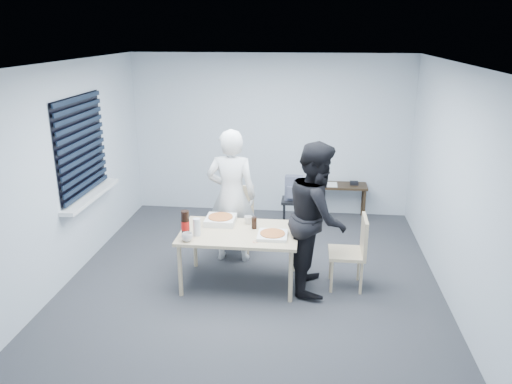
# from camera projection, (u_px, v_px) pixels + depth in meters

# --- Properties ---
(room) EXTENTS (5.00, 5.00, 5.00)m
(room) POSITION_uv_depth(u_px,v_px,m) (84.00, 154.00, 6.31)
(room) COLOR #313136
(room) RESTS_ON ground
(dining_table) EXTENTS (1.39, 0.88, 0.67)m
(dining_table) POSITION_uv_depth(u_px,v_px,m) (239.00, 236.00, 5.90)
(dining_table) COLOR #CDB58E
(dining_table) RESTS_ON ground
(chair_far) EXTENTS (0.42, 0.42, 0.89)m
(chair_far) POSITION_uv_depth(u_px,v_px,m) (238.00, 214.00, 6.91)
(chair_far) COLOR #CDB58E
(chair_far) RESTS_ON ground
(chair_right) EXTENTS (0.42, 0.42, 0.89)m
(chair_right) POSITION_uv_depth(u_px,v_px,m) (354.00, 247.00, 5.85)
(chair_right) COLOR #CDB58E
(chair_right) RESTS_ON ground
(person_white) EXTENTS (0.65, 0.42, 1.77)m
(person_white) POSITION_uv_depth(u_px,v_px,m) (232.00, 196.00, 6.47)
(person_white) COLOR silver
(person_white) RESTS_ON ground
(person_black) EXTENTS (0.47, 0.86, 1.77)m
(person_black) POSITION_uv_depth(u_px,v_px,m) (317.00, 217.00, 5.75)
(person_black) COLOR black
(person_black) RESTS_ON ground
(side_table) EXTENTS (0.85, 0.38, 0.57)m
(side_table) POSITION_uv_depth(u_px,v_px,m) (340.00, 189.00, 8.03)
(side_table) COLOR #332114
(side_table) RESTS_ON ground
(stool) EXTENTS (0.35, 0.35, 0.49)m
(stool) POSITION_uv_depth(u_px,v_px,m) (293.00, 206.00, 7.58)
(stool) COLOR black
(stool) RESTS_ON ground
(backpack) EXTENTS (0.26, 0.19, 0.37)m
(backpack) POSITION_uv_depth(u_px,v_px,m) (294.00, 188.00, 7.48)
(backpack) COLOR slate
(backpack) RESTS_ON stool
(pizza_box_a) EXTENTS (0.36, 0.36, 0.09)m
(pizza_box_a) POSITION_uv_depth(u_px,v_px,m) (221.00, 220.00, 6.13)
(pizza_box_a) COLOR white
(pizza_box_a) RESTS_ON dining_table
(pizza_box_b) EXTENTS (0.34, 0.34, 0.05)m
(pizza_box_b) POSITION_uv_depth(u_px,v_px,m) (273.00, 235.00, 5.73)
(pizza_box_b) COLOR white
(pizza_box_b) RESTS_ON dining_table
(mug_a) EXTENTS (0.17, 0.17, 0.10)m
(mug_a) POSITION_uv_depth(u_px,v_px,m) (187.00, 237.00, 5.61)
(mug_a) COLOR silver
(mug_a) RESTS_ON dining_table
(mug_b) EXTENTS (0.10, 0.10, 0.09)m
(mug_b) POSITION_uv_depth(u_px,v_px,m) (248.00, 220.00, 6.11)
(mug_b) COLOR silver
(mug_b) RESTS_ON dining_table
(cola_glass) EXTENTS (0.08, 0.08, 0.14)m
(cola_glass) POSITION_uv_depth(u_px,v_px,m) (254.00, 223.00, 5.95)
(cola_glass) COLOR black
(cola_glass) RESTS_ON dining_table
(soda_bottle) EXTENTS (0.10, 0.10, 0.31)m
(soda_bottle) POSITION_uv_depth(u_px,v_px,m) (185.00, 224.00, 5.71)
(soda_bottle) COLOR black
(soda_bottle) RESTS_ON dining_table
(plastic_cups) EXTENTS (0.09, 0.09, 0.21)m
(plastic_cups) POSITION_uv_depth(u_px,v_px,m) (197.00, 227.00, 5.75)
(plastic_cups) COLOR silver
(plastic_cups) RESTS_ON dining_table
(rubber_band) EXTENTS (0.07, 0.07, 0.00)m
(rubber_band) POSITION_uv_depth(u_px,v_px,m) (255.00, 242.00, 5.59)
(rubber_band) COLOR red
(rubber_band) RESTS_ON dining_table
(papers) EXTENTS (0.22, 0.29, 0.00)m
(papers) POSITION_uv_depth(u_px,v_px,m) (331.00, 185.00, 8.00)
(papers) COLOR white
(papers) RESTS_ON side_table
(black_box) EXTENTS (0.15, 0.12, 0.06)m
(black_box) POSITION_uv_depth(u_px,v_px,m) (354.00, 183.00, 7.99)
(black_box) COLOR black
(black_box) RESTS_ON side_table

